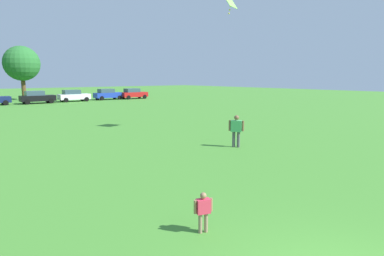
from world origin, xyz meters
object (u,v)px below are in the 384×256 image
object	(u,v)px
kite	(230,3)
parked_car_white_3	(74,96)
parked_car_black_2	(37,97)
tree_far_right	(22,64)
parked_car_blue_4	(108,94)
adult_bystander	(236,128)
child_kite_flyer	(203,209)
parked_car_red_5	(133,94)

from	to	relation	value
kite	parked_car_white_3	bearing A→B (deg)	88.81
parked_car_black_2	tree_far_right	world-z (taller)	tree_far_right
parked_car_blue_4	tree_far_right	distance (m)	13.51
kite	parked_car_black_2	distance (m)	32.81
tree_far_right	adult_bystander	bearing A→B (deg)	-88.43
tree_far_right	parked_car_white_3	bearing A→B (deg)	-57.68
parked_car_blue_4	child_kite_flyer	bearing A→B (deg)	-111.22
parked_car_red_5	adult_bystander	bearing A→B (deg)	-110.50
kite	parked_car_blue_4	bearing A→B (deg)	79.32
parked_car_white_3	parked_car_blue_4	size ratio (longest dim) A/B	1.00
parked_car_black_2	parked_car_blue_4	size ratio (longest dim) A/B	1.00
adult_bystander	kite	world-z (taller)	kite
adult_bystander	parked_car_white_3	world-z (taller)	parked_car_white_3
child_kite_flyer	tree_far_right	xyz separation A→B (m)	(5.97, 49.48, 4.95)
parked_car_white_3	kite	bearing A→B (deg)	-91.19
parked_car_white_3	parked_car_red_5	distance (m)	9.61
parked_car_red_5	tree_far_right	bearing A→B (deg)	151.39
adult_bystander	parked_car_white_3	size ratio (longest dim) A/B	0.38
parked_car_black_2	kite	bearing A→B (deg)	-82.22
adult_bystander	tree_far_right	world-z (taller)	tree_far_right
child_kite_flyer	parked_car_black_2	world-z (taller)	parked_car_black_2
parked_car_black_2	parked_car_blue_4	distance (m)	10.58
kite	parked_car_red_5	bearing A→B (deg)	72.22
parked_car_black_2	parked_car_red_5	xyz separation A→B (m)	(14.61, 0.33, 0.00)
child_kite_flyer	adult_bystander	xyz separation A→B (m)	(7.17, 5.84, 0.40)
child_kite_flyer	parked_car_red_5	distance (m)	46.34
kite	parked_car_white_3	world-z (taller)	kite
adult_bystander	parked_car_red_5	bearing A→B (deg)	-57.04
adult_bystander	parked_car_red_5	size ratio (longest dim) A/B	0.38
child_kite_flyer	parked_car_blue_4	xyz separation A→B (m)	(16.43, 42.30, 0.29)
adult_bystander	parked_car_red_5	world-z (taller)	parked_car_red_5
kite	tree_far_right	world-z (taller)	kite
parked_car_blue_4	parked_car_red_5	xyz separation A→B (m)	(4.09, -0.75, 0.00)
adult_bystander	parked_car_blue_4	xyz separation A→B (m)	(9.26, 36.46, -0.11)
parked_car_red_5	parked_car_black_2	bearing A→B (deg)	-178.70
adult_bystander	kite	distance (m)	8.53
child_kite_flyer	kite	xyz separation A→B (m)	(10.24, 9.49, 7.47)
kite	parked_car_black_2	size ratio (longest dim) A/B	0.29
child_kite_flyer	kite	size ratio (longest dim) A/B	0.76
kite	parked_car_red_5	size ratio (longest dim) A/B	0.29
child_kite_flyer	tree_far_right	bearing A→B (deg)	101.71
child_kite_flyer	parked_car_black_2	distance (m)	41.63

